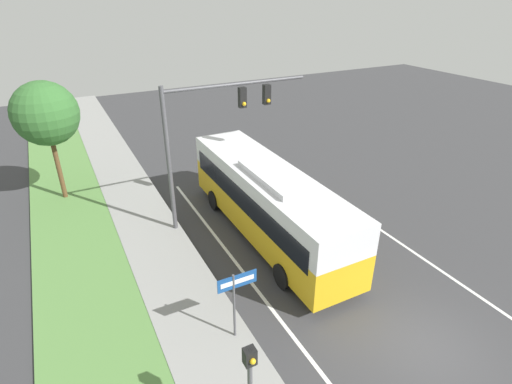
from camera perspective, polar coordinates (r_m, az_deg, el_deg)
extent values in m
plane|color=#38383A|center=(14.77, 23.33, -19.71)|extent=(80.00, 80.00, 0.00)
cube|color=silver|center=(17.22, 31.43, -14.20)|extent=(0.14, 30.00, 0.01)
cube|color=gold|center=(18.09, 1.59, -2.90)|extent=(2.53, 11.11, 1.56)
cube|color=silver|center=(17.43, 1.65, 1.15)|extent=(2.53, 11.11, 1.28)
cube|color=black|center=(17.62, 1.63, -0.14)|extent=(2.57, 10.22, 0.97)
cube|color=silver|center=(16.45, 3.08, 2.40)|extent=(1.77, 3.89, 0.24)
cylinder|color=black|center=(20.73, -5.99, -1.15)|extent=(0.28, 1.00, 1.00)
cylinder|color=black|center=(21.61, -0.02, 0.25)|extent=(0.28, 1.00, 1.00)
cylinder|color=black|center=(15.53, 3.80, -11.88)|extent=(0.28, 1.00, 1.00)
cylinder|color=black|center=(16.69, 11.08, -9.27)|extent=(0.28, 1.00, 1.00)
cylinder|color=#4C4C51|center=(17.92, -12.32, 3.92)|extent=(0.20, 0.20, 6.78)
cylinder|color=#4C4C51|center=(18.08, -2.67, 15.16)|extent=(6.77, 0.14, 0.14)
cube|color=black|center=(18.31, -1.97, 13.34)|extent=(0.32, 0.28, 0.90)
sphere|color=yellow|center=(18.21, -1.70, 12.46)|extent=(0.18, 0.18, 0.18)
cube|color=black|center=(18.86, 1.53, 13.75)|extent=(0.32, 0.28, 0.90)
sphere|color=yellow|center=(18.77, 1.79, 12.90)|extent=(0.18, 0.18, 0.18)
cube|color=black|center=(9.61, -0.91, -22.42)|extent=(0.28, 0.24, 0.44)
sphere|color=yellow|center=(9.52, -0.47, -23.03)|extent=(0.14, 0.14, 0.14)
cylinder|color=#4C4C51|center=(13.08, -3.13, -16.18)|extent=(0.08, 0.08, 2.59)
cube|color=#19478C|center=(12.45, -2.69, -12.61)|extent=(1.31, 0.03, 0.47)
cube|color=white|center=(12.43, -2.65, -12.66)|extent=(1.11, 0.01, 0.16)
cylinder|color=brown|center=(23.48, -26.42, 3.40)|extent=(0.24, 0.24, 3.68)
sphere|color=#33662D|center=(22.64, -27.88, 9.88)|extent=(3.20, 3.20, 3.20)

